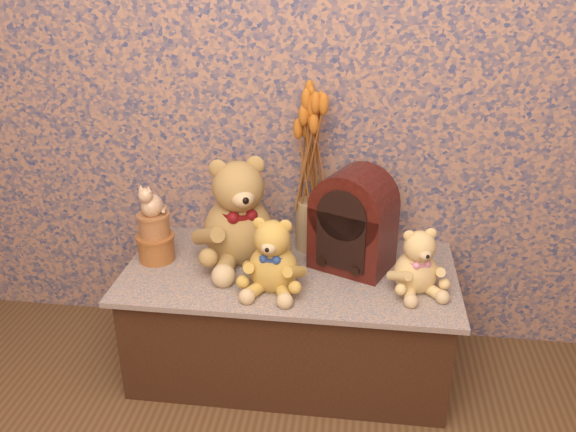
# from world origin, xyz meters

# --- Properties ---
(display_shelf) EXTENTS (1.21, 0.61, 0.43)m
(display_shelf) POSITION_xyz_m (0.00, 1.21, 0.22)
(display_shelf) COLOR #3C567B
(display_shelf) RESTS_ON ground
(teddy_large) EXTENTS (0.48, 0.52, 0.43)m
(teddy_large) POSITION_xyz_m (-0.20, 1.28, 0.65)
(teddy_large) COLOR olive
(teddy_large) RESTS_ON display_shelf
(teddy_medium) EXTENTS (0.24, 0.28, 0.28)m
(teddy_medium) POSITION_xyz_m (-0.04, 1.08, 0.58)
(teddy_medium) COLOR #C08436
(teddy_medium) RESTS_ON display_shelf
(teddy_small) EXTENTS (0.27, 0.29, 0.25)m
(teddy_small) POSITION_xyz_m (0.45, 1.13, 0.56)
(teddy_small) COLOR #E0B16A
(teddy_small) RESTS_ON display_shelf
(cathedral_radio) EXTENTS (0.33, 0.29, 0.38)m
(cathedral_radio) POSITION_xyz_m (0.22, 1.27, 0.62)
(cathedral_radio) COLOR #370F0A
(cathedral_radio) RESTS_ON display_shelf
(ceramic_vase) EXTENTS (0.15, 0.15, 0.20)m
(ceramic_vase) POSITION_xyz_m (0.06, 1.39, 0.53)
(ceramic_vase) COLOR tan
(ceramic_vase) RESTS_ON display_shelf
(dried_stalks) EXTENTS (0.26, 0.26, 0.40)m
(dried_stalks) POSITION_xyz_m (0.06, 1.39, 0.83)
(dried_stalks) COLOR #C7691F
(dried_stalks) RESTS_ON ceramic_vase
(biscuit_tin_lower) EXTENTS (0.15, 0.15, 0.10)m
(biscuit_tin_lower) POSITION_xyz_m (-0.51, 1.22, 0.48)
(biscuit_tin_lower) COLOR #B48C34
(biscuit_tin_lower) RESTS_ON display_shelf
(biscuit_tin_upper) EXTENTS (0.14, 0.14, 0.09)m
(biscuit_tin_upper) POSITION_xyz_m (-0.51, 1.22, 0.57)
(biscuit_tin_upper) COLOR tan
(biscuit_tin_upper) RESTS_ON biscuit_tin_lower
(cat_figurine) EXTENTS (0.12, 0.13, 0.13)m
(cat_figurine) POSITION_xyz_m (-0.51, 1.22, 0.68)
(cat_figurine) COLOR silver
(cat_figurine) RESTS_ON biscuit_tin_upper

